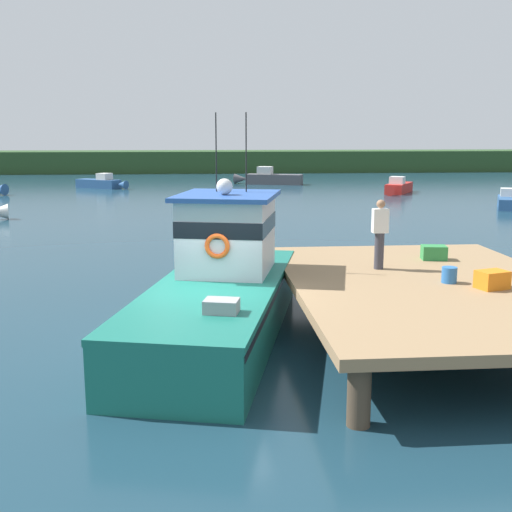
{
  "coord_description": "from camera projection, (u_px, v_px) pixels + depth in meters",
  "views": [
    {
      "loc": [
        -0.09,
        -12.79,
        4.31
      ],
      "look_at": [
        1.2,
        2.23,
        1.4
      ],
      "focal_mm": 44.36,
      "sensor_mm": 36.0,
      "label": 1
    }
  ],
  "objects": [
    {
      "name": "ground_plane",
      "position": [
        208.0,
        342.0,
        13.34
      ],
      "size": [
        200.0,
        200.0,
        0.0
      ],
      "primitive_type": "plane",
      "color": "#193847"
    },
    {
      "name": "moored_boat_mid_harbor",
      "position": [
        508.0,
        201.0,
        37.66
      ],
      "size": [
        2.65,
        4.41,
        1.13
      ],
      "color": "#285184",
      "rests_on": "ground"
    },
    {
      "name": "dock",
      "position": [
        432.0,
        288.0,
        13.54
      ],
      "size": [
        6.0,
        9.0,
        1.2
      ],
      "color": "#4C3D2D",
      "rests_on": "ground"
    },
    {
      "name": "bait_bucket",
      "position": [
        449.0,
        275.0,
        13.43
      ],
      "size": [
        0.32,
        0.32,
        0.34
      ],
      "primitive_type": "cylinder",
      "color": "#2866B2",
      "rests_on": "dock"
    },
    {
      "name": "crate_stack_near_edge",
      "position": [
        492.0,
        280.0,
        12.92
      ],
      "size": [
        0.7,
        0.6,
        0.37
      ],
      "primitive_type": "cube",
      "rotation": [
        0.0,
        0.0,
        0.3
      ],
      "color": "orange",
      "rests_on": "dock"
    },
    {
      "name": "moored_boat_outer_mooring",
      "position": [
        398.0,
        187.0,
        46.83
      ],
      "size": [
        3.31,
        4.76,
        1.25
      ],
      "color": "red",
      "rests_on": "ground"
    },
    {
      "name": "deckhand_further_back",
      "position": [
        380.0,
        233.0,
        14.69
      ],
      "size": [
        0.36,
        0.22,
        1.63
      ],
      "color": "#383842",
      "rests_on": "dock"
    },
    {
      "name": "moored_boat_near_channel",
      "position": [
        270.0,
        178.0,
        55.18
      ],
      "size": [
        6.09,
        3.05,
        1.53
      ],
      "color": "#4C4C51",
      "rests_on": "ground"
    },
    {
      "name": "far_shoreline",
      "position": [
        202.0,
        161.0,
        73.76
      ],
      "size": [
        120.0,
        8.0,
        2.4
      ],
      "primitive_type": "cube",
      "color": "#284723",
      "rests_on": "ground"
    },
    {
      "name": "crate_stack_mid_dock",
      "position": [
        434.0,
        253.0,
        15.92
      ],
      "size": [
        0.66,
        0.53,
        0.35
      ],
      "primitive_type": "cube",
      "rotation": [
        0.0,
        0.0,
        -0.15
      ],
      "color": "#2D8442",
      "rests_on": "dock"
    },
    {
      "name": "main_fishing_boat",
      "position": [
        222.0,
        287.0,
        13.94
      ],
      "size": [
        4.33,
        9.95,
        4.8
      ],
      "color": "#196B5B",
      "rests_on": "ground"
    },
    {
      "name": "moored_boat_off_the_point",
      "position": [
        102.0,
        183.0,
        51.3
      ],
      "size": [
        4.52,
        3.35,
        1.21
      ],
      "color": "#285184",
      "rests_on": "ground"
    }
  ]
}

